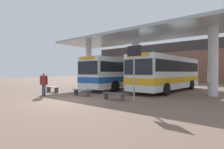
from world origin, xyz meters
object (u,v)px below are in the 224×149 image
object	(u,v)px
transit_bus_center_bay	(168,72)
pedestrian_waiting	(44,82)
waiting_bench_mid_platform	(82,91)
waiting_bench_near_pillar	(52,88)
waiting_bench_far_platform	(114,95)
info_sign_platform	(134,63)
transit_bus_left_bay	(125,72)

from	to	relation	value
transit_bus_center_bay	pedestrian_waiting	xyz separation A→B (m)	(-5.91, -9.33, -0.72)
waiting_bench_mid_platform	waiting_bench_near_pillar	bearing A→B (deg)	180.00
waiting_bench_far_platform	info_sign_platform	bearing A→B (deg)	-5.58
waiting_bench_mid_platform	waiting_bench_far_platform	bearing A→B (deg)	0.00
waiting_bench_near_pillar	waiting_bench_mid_platform	bearing A→B (deg)	-0.00
transit_bus_left_bay	waiting_bench_far_platform	distance (m)	8.40
waiting_bench_mid_platform	info_sign_platform	world-z (taller)	info_sign_platform
pedestrian_waiting	info_sign_platform	bearing A→B (deg)	-15.49
waiting_bench_far_platform	info_sign_platform	xyz separation A→B (m)	(1.62, -0.16, 2.01)
pedestrian_waiting	transit_bus_left_bay	bearing A→B (deg)	53.29
waiting_bench_near_pillar	waiting_bench_far_platform	bearing A→B (deg)	0.00
waiting_bench_near_pillar	pedestrian_waiting	world-z (taller)	pedestrian_waiting
transit_bus_left_bay	transit_bus_center_bay	xyz separation A→B (m)	(4.71, 0.30, 0.01)
waiting_bench_mid_platform	waiting_bench_far_platform	size ratio (longest dim) A/B	0.99
waiting_bench_far_platform	pedestrian_waiting	world-z (taller)	pedestrian_waiting
waiting_bench_near_pillar	waiting_bench_mid_platform	xyz separation A→B (m)	(3.99, -0.00, 0.00)
info_sign_platform	waiting_bench_far_platform	bearing A→B (deg)	174.42
info_sign_platform	pedestrian_waiting	distance (m)	7.25
transit_bus_center_bay	waiting_bench_far_platform	size ratio (longest dim) A/B	6.11
waiting_bench_mid_platform	waiting_bench_far_platform	world-z (taller)	same
transit_bus_left_bay	waiting_bench_mid_platform	bearing A→B (deg)	95.54
waiting_bench_near_pillar	waiting_bench_mid_platform	world-z (taller)	same
waiting_bench_far_platform	waiting_bench_near_pillar	bearing A→B (deg)	180.00
transit_bus_center_bay	waiting_bench_near_pillar	xyz separation A→B (m)	(-7.71, -7.48, -1.44)
pedestrian_waiting	waiting_bench_far_platform	bearing A→B (deg)	-10.00
transit_bus_center_bay	info_sign_platform	distance (m)	7.73
transit_bus_left_bay	waiting_bench_near_pillar	distance (m)	7.91
transit_bus_center_bay	waiting_bench_near_pillar	distance (m)	10.84
waiting_bench_mid_platform	pedestrian_waiting	distance (m)	2.95
info_sign_platform	waiting_bench_mid_platform	bearing A→B (deg)	178.08
waiting_bench_mid_platform	pedestrian_waiting	xyz separation A→B (m)	(-2.19, -1.85, 0.71)
transit_bus_left_bay	waiting_bench_far_platform	bearing A→B (deg)	117.43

